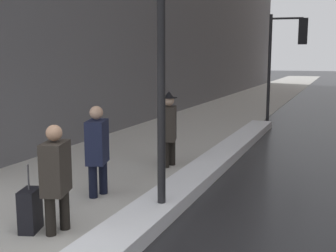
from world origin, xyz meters
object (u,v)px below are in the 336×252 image
pedestrian_in_glasses (56,174)px  pedestrian_with_shoulder_bag (169,126)px  pedestrian_nearside (97,147)px  traffic_light_near (290,45)px  lamp_post (161,45)px  rolling_suitcase (30,211)px

pedestrian_in_glasses → pedestrian_with_shoulder_bag: pedestrian_with_shoulder_bag is taller
pedestrian_nearside → traffic_light_near: bearing=151.0°
pedestrian_in_glasses → lamp_post: bearing=118.3°
lamp_post → traffic_light_near: lamp_post is taller
traffic_light_near → rolling_suitcase: traffic_light_near is taller
pedestrian_in_glasses → rolling_suitcase: 0.65m
lamp_post → pedestrian_in_glasses: lamp_post is taller
pedestrian_in_glasses → pedestrian_nearside: size_ratio=0.95×
traffic_light_near → pedestrian_in_glasses: (-1.65, -11.18, -1.98)m
lamp_post → pedestrian_with_shoulder_bag: bearing=110.2°
traffic_light_near → pedestrian_in_glasses: 11.47m
lamp_post → pedestrian_in_glasses: 2.28m
pedestrian_with_shoulder_bag → lamp_post: bearing=2.7°
traffic_light_near → rolling_suitcase: (-2.02, -11.29, -2.50)m
traffic_light_near → lamp_post: bearing=-102.6°
lamp_post → pedestrian_nearside: size_ratio=2.65×
pedestrian_with_shoulder_bag → traffic_light_near: bearing=150.2°
lamp_post → pedestrian_with_shoulder_bag: 3.37m
rolling_suitcase → pedestrian_in_glasses: bearing=89.6°
traffic_light_near → rolling_suitcase: size_ratio=4.08×
pedestrian_in_glasses → pedestrian_with_shoulder_bag: bearing=161.8°
pedestrian_with_shoulder_bag → rolling_suitcase: size_ratio=1.74×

